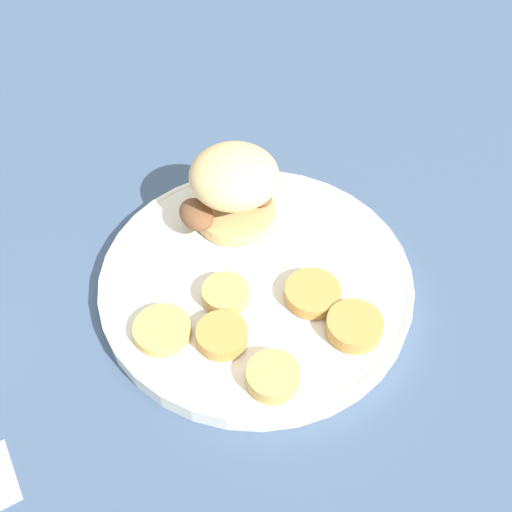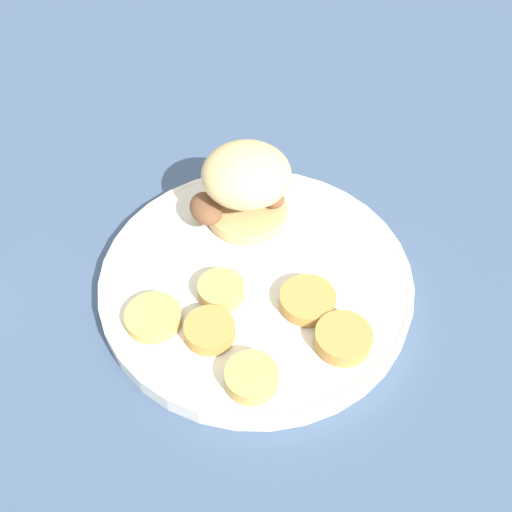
{
  "view_description": "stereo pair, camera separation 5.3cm",
  "coord_description": "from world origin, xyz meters",
  "views": [
    {
      "loc": [
        0.25,
        0.24,
        0.45
      ],
      "look_at": [
        0.0,
        0.0,
        0.05
      ],
      "focal_mm": 42.0,
      "sensor_mm": 36.0,
      "label": 1
    },
    {
      "loc": [
        0.21,
        0.27,
        0.45
      ],
      "look_at": [
        0.0,
        0.0,
        0.05
      ],
      "focal_mm": 42.0,
      "sensor_mm": 36.0,
      "label": 2
    }
  ],
  "objects": [
    {
      "name": "ground_plane",
      "position": [
        0.0,
        0.0,
        0.0
      ],
      "size": [
        4.0,
        4.0,
        0.0
      ],
      "primitive_type": "plane",
      "color": "#3D5170"
    },
    {
      "name": "dinner_plate",
      "position": [
        0.0,
        0.0,
        0.01
      ],
      "size": [
        0.29,
        0.29,
        0.02
      ],
      "color": "white",
      "rests_on": "ground_plane"
    },
    {
      "name": "sandwich",
      "position": [
        -0.04,
        -0.07,
        0.06
      ],
      "size": [
        0.11,
        0.09,
        0.08
      ],
      "color": "tan",
      "rests_on": "dinner_plate"
    },
    {
      "name": "potato_round_0",
      "position": [
        0.07,
        0.09,
        0.03
      ],
      "size": [
        0.04,
        0.04,
        0.01
      ],
      "primitive_type": "cylinder",
      "color": "tan",
      "rests_on": "dinner_plate"
    },
    {
      "name": "potato_round_1",
      "position": [
        0.07,
        0.03,
        0.03
      ],
      "size": [
        0.04,
        0.04,
        0.01
      ],
      "primitive_type": "cylinder",
      "color": "#BC8942",
      "rests_on": "dinner_plate"
    },
    {
      "name": "potato_round_2",
      "position": [
        0.1,
        -0.01,
        0.03
      ],
      "size": [
        0.05,
        0.05,
        0.01
      ],
      "primitive_type": "cylinder",
      "color": "tan",
      "rests_on": "dinner_plate"
    },
    {
      "name": "potato_round_3",
      "position": [
        -0.01,
        0.1,
        0.03
      ],
      "size": [
        0.05,
        0.05,
        0.01
      ],
      "primitive_type": "cylinder",
      "color": "#BC8942",
      "rests_on": "dinner_plate"
    },
    {
      "name": "potato_round_4",
      "position": [
        0.04,
        0.0,
        0.03
      ],
      "size": [
        0.04,
        0.04,
        0.01
      ],
      "primitive_type": "cylinder",
      "color": "tan",
      "rests_on": "dinner_plate"
    },
    {
      "name": "potato_round_5",
      "position": [
        -0.01,
        0.06,
        0.03
      ],
      "size": [
        0.05,
        0.05,
        0.01
      ],
      "primitive_type": "cylinder",
      "color": "#BC8942",
      "rests_on": "dinner_plate"
    }
  ]
}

